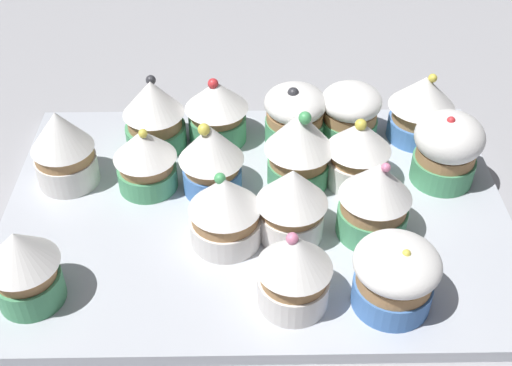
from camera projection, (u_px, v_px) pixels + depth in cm
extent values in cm
cube|color=#9E9EA3|center=(256.00, 230.00, 62.05)|extent=(180.00, 180.00, 3.00)
cube|color=silver|center=(256.00, 213.00, 60.70)|extent=(45.70, 31.95, 1.20)
cylinder|color=#477AC6|center=(417.00, 127.00, 68.22)|extent=(6.19, 6.19, 2.20)
cylinder|color=#AD7F51|center=(420.00, 112.00, 67.01)|extent=(5.58, 5.58, 1.55)
cone|color=white|center=(424.00, 92.00, 65.45)|extent=(6.67, 6.67, 3.31)
sphere|color=#EAD64C|center=(433.00, 78.00, 64.50)|extent=(0.88, 0.88, 0.88)
cylinder|color=#4C9E6B|center=(349.00, 128.00, 67.99)|extent=(5.72, 5.72, 2.32)
cylinder|color=#AD7F51|center=(350.00, 114.00, 66.88)|extent=(5.41, 5.41, 1.13)
ellipsoid|color=white|center=(352.00, 101.00, 65.88)|extent=(6.08, 6.08, 3.31)
cylinder|color=#4C9E6B|center=(294.00, 130.00, 67.63)|extent=(5.99, 5.99, 2.46)
cylinder|color=#AD7F51|center=(295.00, 116.00, 66.51)|extent=(5.73, 5.73, 1.03)
ellipsoid|color=white|center=(295.00, 103.00, 65.53)|extent=(6.23, 6.23, 3.38)
sphere|color=#333338|center=(293.00, 93.00, 64.10)|extent=(1.16, 1.16, 1.16)
cylinder|color=#4C9E6B|center=(218.00, 128.00, 67.72)|extent=(5.86, 5.86, 2.71)
cylinder|color=#AD7F51|center=(217.00, 112.00, 66.50)|extent=(5.31, 5.31, 1.11)
cone|color=white|center=(216.00, 95.00, 65.18)|extent=(6.38, 6.38, 2.98)
sphere|color=red|center=(213.00, 84.00, 64.28)|extent=(1.06, 1.06, 1.06)
cylinder|color=#4C9E6B|center=(156.00, 135.00, 67.08)|extent=(6.09, 6.09, 2.29)
cylinder|color=#AD7F51|center=(154.00, 120.00, 65.85)|extent=(5.41, 5.41, 1.55)
cone|color=white|center=(152.00, 98.00, 64.19)|extent=(6.11, 6.11, 3.61)
sphere|color=#333338|center=(151.00, 80.00, 63.50)|extent=(0.98, 0.98, 0.98)
cylinder|color=#4C9E6B|center=(442.00, 168.00, 62.81)|extent=(5.93, 5.93, 2.46)
cylinder|color=#AD7F51|center=(446.00, 153.00, 61.64)|extent=(5.50, 5.50, 1.17)
ellipsoid|color=white|center=(450.00, 137.00, 60.43)|extent=(6.43, 6.43, 4.33)
sphere|color=red|center=(451.00, 121.00, 58.82)|extent=(0.80, 0.80, 0.80)
cylinder|color=white|center=(356.00, 170.00, 62.40)|extent=(5.68, 5.68, 2.76)
cylinder|color=#AD7F51|center=(358.00, 154.00, 61.16)|extent=(5.09, 5.09, 1.11)
cone|color=white|center=(360.00, 136.00, 59.86)|extent=(6.00, 6.00, 2.95)
sphere|color=#EAD64C|center=(361.00, 125.00, 58.92)|extent=(1.09, 1.09, 1.09)
cylinder|color=#4C9E6B|center=(298.00, 172.00, 62.45)|extent=(5.77, 5.77, 2.46)
cylinder|color=#AD7F51|center=(299.00, 155.00, 61.19)|extent=(5.44, 5.44, 1.48)
cone|color=white|center=(300.00, 131.00, 59.44)|extent=(6.44, 6.44, 3.97)
sphere|color=#4CB266|center=(305.00, 118.00, 57.83)|extent=(1.15, 1.15, 1.15)
cylinder|color=#477AC6|center=(212.00, 179.00, 61.62)|extent=(5.47, 5.47, 2.47)
cylinder|color=#AD7F51|center=(212.00, 164.00, 60.48)|extent=(5.06, 5.06, 1.10)
cone|color=white|center=(210.00, 143.00, 58.97)|extent=(5.98, 5.98, 3.61)
sphere|color=#EAD64C|center=(204.00, 129.00, 57.75)|extent=(1.09, 1.09, 1.09)
cylinder|color=#4C9E6B|center=(148.00, 177.00, 62.06)|extent=(5.55, 5.55, 2.20)
cylinder|color=#AD7F51|center=(146.00, 162.00, 60.95)|extent=(5.01, 5.01, 1.24)
cone|color=white|center=(143.00, 144.00, 59.61)|extent=(5.83, 5.83, 2.95)
sphere|color=#EAD64C|center=(143.00, 133.00, 58.56)|extent=(0.82, 0.82, 0.82)
cylinder|color=white|center=(68.00, 169.00, 62.47)|extent=(5.74, 5.74, 2.78)
cylinder|color=#AD7F51|center=(64.00, 153.00, 61.21)|extent=(5.44, 5.44, 1.15)
cone|color=white|center=(59.00, 130.00, 59.60)|extent=(5.80, 5.80, 3.88)
cylinder|color=#4C9E6B|center=(371.00, 220.00, 57.17)|extent=(6.03, 6.03, 2.63)
cylinder|color=#AD7F51|center=(374.00, 203.00, 55.86)|extent=(5.64, 5.64, 1.47)
cone|color=white|center=(378.00, 181.00, 54.30)|extent=(6.20, 6.20, 3.38)
sphere|color=pink|center=(386.00, 168.00, 53.10)|extent=(0.79, 0.79, 0.79)
cylinder|color=white|center=(291.00, 223.00, 56.89)|extent=(5.58, 5.58, 2.67)
cylinder|color=#AD7F51|center=(292.00, 207.00, 55.69)|extent=(5.21, 5.21, 1.06)
cone|color=white|center=(293.00, 187.00, 54.26)|extent=(6.10, 6.10, 3.39)
cylinder|color=white|center=(226.00, 229.00, 56.46)|extent=(6.09, 6.09, 2.40)
cylinder|color=#AD7F51|center=(225.00, 214.00, 55.30)|extent=(5.68, 5.68, 1.23)
cone|color=white|center=(224.00, 194.00, 53.89)|extent=(6.11, 6.11, 3.17)
sphere|color=#4CB266|center=(220.00, 178.00, 53.13)|extent=(0.96, 0.96, 0.96)
cylinder|color=#477AC6|center=(392.00, 292.00, 51.16)|extent=(6.15, 6.15, 2.33)
cylinder|color=#AD7F51|center=(395.00, 277.00, 50.04)|extent=(5.79, 5.79, 1.16)
ellipsoid|color=white|center=(397.00, 263.00, 49.06)|extent=(6.66, 6.66, 3.12)
sphere|color=#EAD64C|center=(406.00, 254.00, 47.78)|extent=(0.67, 0.67, 0.67)
cylinder|color=white|center=(293.00, 290.00, 51.14)|extent=(5.54, 5.54, 2.58)
cylinder|color=#AD7F51|center=(294.00, 273.00, 49.89)|extent=(5.13, 5.13, 1.32)
cone|color=white|center=(295.00, 253.00, 48.49)|extent=(5.84, 5.84, 3.06)
sphere|color=pink|center=(292.00, 239.00, 47.66)|extent=(0.94, 0.94, 0.94)
cylinder|color=#4C9E6B|center=(30.00, 287.00, 51.40)|extent=(5.21, 5.21, 2.58)
cylinder|color=#AD7F51|center=(24.00, 269.00, 50.12)|extent=(4.67, 4.67, 1.41)
cone|color=white|center=(17.00, 249.00, 48.67)|extent=(5.70, 5.70, 3.09)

